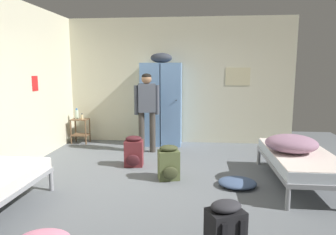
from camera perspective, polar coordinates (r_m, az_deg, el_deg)
The scene contains 13 objects.
ground_plane at distance 4.85m, azimuth -0.31°, elevation -11.64°, with size 8.21×8.21×0.00m, color slate.
room_backdrop at distance 6.09m, azimuth -11.11°, elevation 6.29°, with size 5.24×5.19×2.88m.
locker_bank at distance 6.89m, azimuth -1.23°, elevation 2.83°, with size 0.90×0.55×2.07m.
shelf_unit at distance 7.40m, azimuth -16.08°, elevation -1.98°, with size 0.38×0.30×0.57m.
bed_right at distance 5.00m, azimuth 23.51°, elevation -7.19°, with size 0.90×1.90×0.49m.
bedding_heap at distance 4.90m, azimuth 22.09°, elevation -4.52°, with size 0.76×0.68×0.26m.
person_traveler at distance 6.24m, azimuth -3.99°, elevation 2.29°, with size 0.50×0.28×1.63m.
water_bottle at distance 7.40m, azimuth -16.71°, elevation 0.61°, with size 0.08×0.08×0.24m.
lotion_bottle at distance 7.29m, azimuth -15.78°, elevation 0.15°, with size 0.05×0.05×0.14m.
backpack_black at distance 3.00m, azimuth 10.56°, elevation -20.08°, with size 0.39×0.40×0.55m.
backpack_maroon at distance 5.47m, azimuth -6.42°, elevation -6.42°, with size 0.34×0.35×0.55m.
backpack_olive at distance 4.80m, azimuth 0.14°, elevation -8.57°, with size 0.37×0.39×0.55m.
clothes_pile_denim at distance 4.71m, azimuth 12.84°, elevation -11.80°, with size 0.56×0.50×0.11m.
Camera 1 is at (0.48, -4.51, 1.71)m, focal length 32.56 mm.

